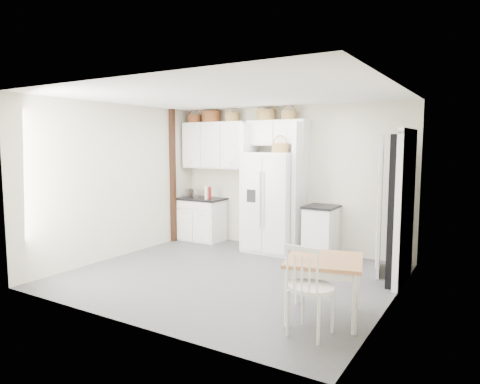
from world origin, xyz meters
The scene contains 28 objects.
floor centered at (0.00, 0.00, 0.00)m, with size 4.50×4.50×0.00m, color #3E3E43.
ceiling centered at (0.00, 0.00, 2.60)m, with size 4.50×4.50×0.00m, color white.
wall_back centered at (0.00, 2.00, 1.30)m, with size 4.50×4.50×0.00m, color beige.
wall_left centered at (-2.25, 0.00, 1.30)m, with size 4.00×4.00×0.00m, color beige.
wall_right centered at (2.25, 0.00, 1.30)m, with size 4.00×4.00×0.00m, color beige.
refrigerator centered at (-0.15, 1.64, 0.89)m, with size 0.92×0.74×1.78m, color silver.
base_cab_left centered at (-1.77, 1.70, 0.41)m, with size 0.88×0.56×0.82m, color white.
base_cab_right centered at (0.75, 1.70, 0.42)m, with size 0.48×0.58×0.85m, color white.
dining_table centered at (1.70, -0.75, 0.34)m, with size 0.81×0.81×0.67m, color #A56339.
windsor_chair centered at (1.74, -1.23, 0.49)m, with size 0.48×0.44×0.99m, color white.
counter_left centered at (-1.77, 1.70, 0.84)m, with size 0.92×0.59×0.04m, color black.
counter_right centered at (0.75, 1.70, 0.87)m, with size 0.52×0.62×0.04m, color black.
toaster centered at (-1.99, 1.68, 0.94)m, with size 0.25×0.14×0.17m, color silver.
cookbook_red centered at (-1.55, 1.62, 0.97)m, with size 0.03×0.16×0.24m, color maroon.
cookbook_cream centered at (-1.56, 1.62, 0.98)m, with size 0.04×0.17×0.26m, color beige.
basket_upper_a centered at (-2.02, 1.83, 2.43)m, with size 0.28×0.28×0.16m, color #552515.
basket_upper_b centered at (-1.60, 1.83, 2.46)m, with size 0.37×0.37×0.22m, color #552515.
basket_upper_c centered at (-1.12, 1.83, 2.43)m, with size 0.29×0.29×0.16m, color brown.
basket_bridge_a centered at (-0.39, 1.83, 2.45)m, with size 0.35×0.35×0.20m, color brown.
basket_bridge_b centered at (0.06, 1.83, 2.43)m, with size 0.27×0.27×0.15m, color brown.
basket_fridge_b centered at (0.04, 1.54, 1.86)m, with size 0.30×0.30×0.16m, color brown.
upper_cabinet centered at (-1.50, 1.83, 1.90)m, with size 1.40×0.34×0.90m, color white.
bridge_cabinet centered at (-0.15, 1.83, 2.12)m, with size 1.12×0.34×0.45m, color white.
fridge_panel_left centered at (-0.66, 1.70, 1.15)m, with size 0.08×0.60×2.30m, color white.
fridge_panel_right centered at (0.36, 1.70, 1.15)m, with size 0.08×0.60×2.30m, color white.
trim_post centered at (-2.20, 1.35, 1.30)m, with size 0.09×0.09×2.60m, color black.
doorway_void centered at (2.16, 1.00, 1.02)m, with size 0.18×0.85×2.05m, color black.
door_slab centered at (1.80, 1.33, 1.02)m, with size 0.80×0.04×2.05m, color white.
Camera 1 is at (3.28, -5.14, 1.91)m, focal length 32.00 mm.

